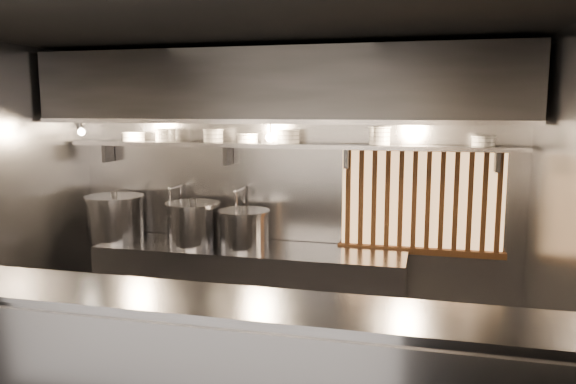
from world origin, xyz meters
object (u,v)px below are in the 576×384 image
at_px(stock_pot_left, 115,217).
at_px(stock_pot_mid, 244,229).
at_px(pendant_bulb, 270,137).
at_px(heat_lamp, 80,126).
at_px(stock_pot_right, 193,224).

height_order(stock_pot_left, stock_pot_mid, stock_pot_left).
bearing_deg(stock_pot_left, pendant_bulb, 2.03).
distance_m(heat_lamp, stock_pot_left, 1.00).
bearing_deg(pendant_bulb, stock_pot_left, -177.97).
xyz_separation_m(heat_lamp, pendant_bulb, (1.80, 0.35, -0.11)).
bearing_deg(stock_pot_left, heat_lamp, -118.18).
relative_size(heat_lamp, stock_pot_left, 0.44).
distance_m(stock_pot_left, stock_pot_right, 0.87).
height_order(stock_pot_mid, stock_pot_right, stock_pot_right).
xyz_separation_m(pendant_bulb, stock_pot_right, (-0.77, -0.09, -0.85)).
xyz_separation_m(stock_pot_mid, stock_pot_right, (-0.53, 0.00, 0.02)).
xyz_separation_m(heat_lamp, stock_pot_right, (1.03, 0.26, -0.96)).
height_order(pendant_bulb, stock_pot_left, pendant_bulb).
bearing_deg(pendant_bulb, heat_lamp, -169.00).
distance_m(heat_lamp, stock_pot_right, 1.43).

